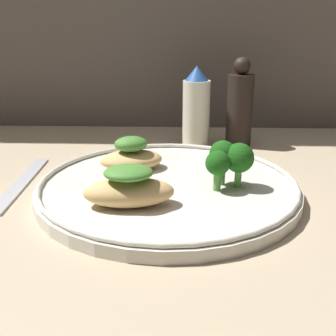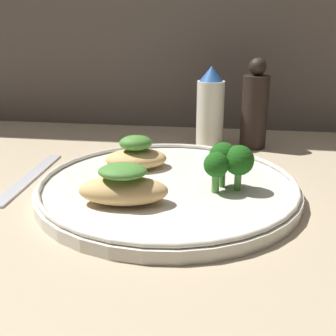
% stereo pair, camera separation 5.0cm
% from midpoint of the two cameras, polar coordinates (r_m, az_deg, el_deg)
% --- Properties ---
extents(ground_plane, '(1.80, 1.80, 0.01)m').
position_cam_midpoint_polar(ground_plane, '(0.51, 2.79, -4.15)').
color(ground_plane, tan).
extents(plate, '(0.31, 0.31, 0.02)m').
position_cam_midpoint_polar(plate, '(0.51, 2.82, -2.61)').
color(plate, silver).
rests_on(plate, ground_plane).
extents(grilled_meat_front, '(0.10, 0.06, 0.04)m').
position_cam_midpoint_polar(grilled_meat_front, '(0.45, -2.90, -2.64)').
color(grilled_meat_front, tan).
rests_on(grilled_meat_front, plate).
extents(grilled_meat_middle, '(0.09, 0.07, 0.04)m').
position_cam_midpoint_polar(grilled_meat_middle, '(0.55, -1.80, 1.68)').
color(grilled_meat_middle, tan).
rests_on(grilled_meat_middle, plate).
extents(broccoli_bunch, '(0.06, 0.05, 0.05)m').
position_cam_midpoint_polar(broccoli_bunch, '(0.49, 11.06, 0.96)').
color(broccoli_bunch, '#569942').
rests_on(broccoli_bunch, plate).
extents(sauce_bottle, '(0.04, 0.04, 0.13)m').
position_cam_midpoint_polar(sauce_bottle, '(0.70, 7.81, 7.96)').
color(sauce_bottle, silver).
rests_on(sauce_bottle, ground_plane).
extents(pepper_grinder, '(0.04, 0.04, 0.14)m').
position_cam_midpoint_polar(pepper_grinder, '(0.70, 13.70, 7.84)').
color(pepper_grinder, black).
rests_on(pepper_grinder, ground_plane).
extents(fork, '(0.02, 0.19, 0.01)m').
position_cam_midpoint_polar(fork, '(0.58, -15.94, -1.15)').
color(fork, '#B2B2B7').
rests_on(fork, ground_plane).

